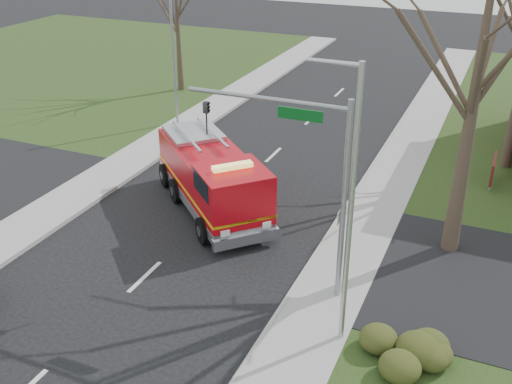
% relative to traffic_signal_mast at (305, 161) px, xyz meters
% --- Properties ---
extents(ground, '(120.00, 120.00, 0.00)m').
position_rel_traffic_signal_mast_xyz_m(ground, '(-5.21, -1.50, -4.71)').
color(ground, black).
rests_on(ground, ground).
extents(sidewalk_right, '(2.40, 80.00, 0.15)m').
position_rel_traffic_signal_mast_xyz_m(sidewalk_right, '(0.99, -1.50, -4.63)').
color(sidewalk_right, '#9F9F99').
rests_on(sidewalk_right, ground).
extents(sidewalk_left, '(2.40, 80.00, 0.15)m').
position_rel_traffic_signal_mast_xyz_m(sidewalk_left, '(-11.41, -1.50, -4.63)').
color(sidewalk_left, '#9F9F99').
rests_on(sidewalk_left, ground).
extents(health_center_sign, '(0.12, 2.00, 1.40)m').
position_rel_traffic_signal_mast_xyz_m(health_center_sign, '(5.29, 11.00, -3.83)').
color(health_center_sign, '#551413').
rests_on(health_center_sign, ground).
extents(hedge_corner, '(2.80, 2.00, 0.90)m').
position_rel_traffic_signal_mast_xyz_m(hedge_corner, '(3.79, -2.50, -4.13)').
color(hedge_corner, '#313C16').
rests_on(hedge_corner, lawn_right).
extents(bare_tree_near, '(6.00, 6.00, 12.00)m').
position_rel_traffic_signal_mast_xyz_m(bare_tree_near, '(4.29, 4.50, 2.71)').
color(bare_tree_near, '#392D22').
rests_on(bare_tree_near, ground).
extents(bare_tree_left, '(4.50, 4.50, 9.00)m').
position_rel_traffic_signal_mast_xyz_m(bare_tree_left, '(-15.21, 18.50, 0.86)').
color(bare_tree_left, '#392D22').
rests_on(bare_tree_left, ground).
extents(traffic_signal_mast, '(5.29, 0.18, 6.80)m').
position_rel_traffic_signal_mast_xyz_m(traffic_signal_mast, '(0.00, 0.00, 0.00)').
color(traffic_signal_mast, gray).
rests_on(traffic_signal_mast, ground).
extents(streetlight_pole, '(1.48, 0.16, 8.40)m').
position_rel_traffic_signal_mast_xyz_m(streetlight_pole, '(1.93, -2.00, -0.16)').
color(streetlight_pole, '#B7BABF').
rests_on(streetlight_pole, ground).
extents(utility_pole_far, '(0.14, 0.14, 7.00)m').
position_rel_traffic_signal_mast_xyz_m(utility_pole_far, '(-12.01, 12.50, -1.21)').
color(utility_pole_far, gray).
rests_on(utility_pole_far, ground).
extents(fire_engine, '(7.19, 7.04, 3.03)m').
position_rel_traffic_signal_mast_xyz_m(fire_engine, '(-5.30, 3.98, -3.34)').
color(fire_engine, '#AF0811').
rests_on(fire_engine, ground).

